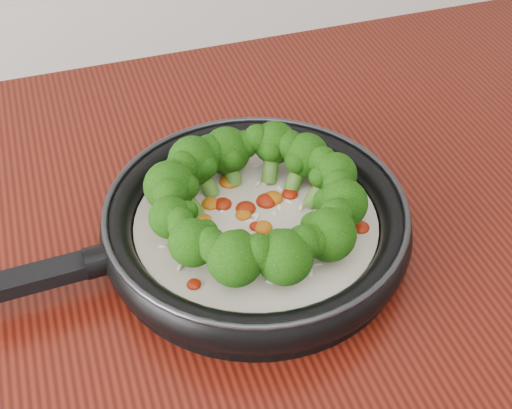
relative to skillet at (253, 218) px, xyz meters
name	(u,v)px	position (x,y,z in m)	size (l,w,h in m)	color
skillet	(253,218)	(0.00, 0.00, 0.00)	(0.46, 0.30, 0.09)	black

